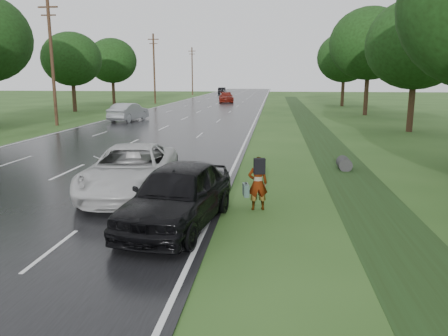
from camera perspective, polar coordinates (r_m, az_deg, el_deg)
road at (r=54.64m, az=-2.37°, el=7.75°), size 14.00×180.00×0.04m
edge_stripe_east at (r=54.01m, az=4.79°, el=7.70°), size 0.12×180.00×0.01m
edge_stripe_west at (r=56.09m, az=-9.26°, el=7.74°), size 0.12×180.00×0.01m
center_line at (r=54.64m, az=-2.37°, el=7.78°), size 0.12×180.00×0.01m
drainage_ditch at (r=27.98m, az=12.75°, el=3.59°), size 2.20×120.00×0.56m
utility_pole_mid at (r=38.20m, az=-21.55°, el=12.97°), size 1.60×0.26×10.00m
utility_pole_far at (r=66.26m, az=-9.11°, el=12.81°), size 1.60×0.26×10.00m
utility_pole_distant at (r=95.50m, az=-4.17°, el=12.59°), size 1.60×0.26×10.00m
tree_east_c at (r=34.32m, az=23.85°, el=14.59°), size 7.00×7.00×9.29m
tree_east_d at (r=47.87m, az=18.47°, el=15.14°), size 8.00×8.00×10.76m
tree_east_f at (r=61.55m, az=15.47°, el=13.72°), size 7.20×7.20×9.62m
tree_west_d at (r=52.98m, az=-19.29°, el=13.27°), size 6.60×6.60×8.80m
tree_west_f at (r=66.11m, az=-14.43°, el=13.41°), size 7.00×7.00×9.29m
pedestrian at (r=12.97m, az=4.35°, el=-1.92°), size 0.80×0.61×1.62m
white_pickup at (r=14.95m, az=-12.06°, el=-0.25°), size 3.34×6.08×1.61m
dark_sedan at (r=11.53m, az=-6.07°, el=-3.47°), size 2.68×5.17×1.68m
silver_sedan at (r=40.01m, az=-12.35°, el=7.16°), size 2.46×5.04×1.59m
far_car_red at (r=68.00m, az=0.28°, el=9.23°), size 2.92×5.58×1.55m
far_car_dark at (r=99.33m, az=-0.25°, el=10.05°), size 1.79×4.64×1.51m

